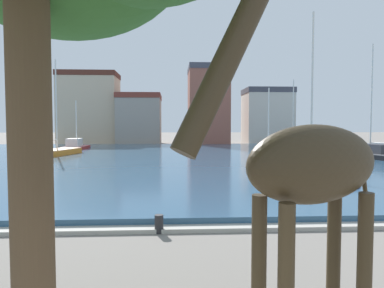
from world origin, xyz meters
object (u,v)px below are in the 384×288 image
sailboat_teal (293,146)px  sailboat_navy (310,170)px  sailboat_white (268,151)px  sailboat_orange (58,153)px  mooring_bollard (159,224)px  sailboat_red (77,147)px  giraffe_statue (304,173)px  sailboat_black (370,155)px

sailboat_teal → sailboat_navy: 25.11m
sailboat_white → sailboat_orange: size_ratio=0.95×
sailboat_navy → mooring_bollard: bearing=-131.3°
sailboat_red → sailboat_navy: size_ratio=0.81×
sailboat_red → sailboat_navy: sailboat_navy is taller
giraffe_statue → sailboat_navy: bearing=67.9°
sailboat_red → giraffe_statue: bearing=-71.5°
sailboat_orange → mooring_bollard: sailboat_orange is taller
giraffe_statue → sailboat_teal: sailboat_teal is taller
giraffe_statue → mooring_bollard: (-1.75, 5.89, -2.18)m
sailboat_white → sailboat_navy: sailboat_navy is taller
giraffe_statue → sailboat_orange: sailboat_orange is taller
sailboat_teal → sailboat_orange: 27.11m
sailboat_black → sailboat_navy: size_ratio=1.08×
sailboat_orange → sailboat_black: 26.88m
giraffe_statue → sailboat_white: bearing=75.2°
sailboat_orange → sailboat_white: bearing=6.7°
sailboat_orange → sailboat_black: size_ratio=0.92×
sailboat_white → sailboat_navy: (-2.22, -16.15, 0.14)m
sailboat_red → sailboat_white: size_ratio=0.85×
sailboat_white → sailboat_navy: bearing=-97.8°
sailboat_red → sailboat_teal: bearing=4.7°
sailboat_navy → mooring_bollard: (-7.69, -8.76, -0.30)m
giraffe_statue → sailboat_navy: (5.94, 14.65, -1.88)m
sailboat_orange → mooring_bollard: (9.93, -22.59, -0.19)m
sailboat_red → sailboat_white: sailboat_white is taller
giraffe_statue → mooring_bollard: bearing=106.5°
sailboat_red → sailboat_navy: 28.42m
sailboat_black → sailboat_white: bearing=135.9°
sailboat_navy → mooring_bollard: sailboat_navy is taller
giraffe_statue → sailboat_teal: 40.94m
giraffe_statue → sailboat_orange: (-11.68, 28.48, -1.99)m
sailboat_black → mooring_bollard: bearing=-132.1°
sailboat_teal → sailboat_black: 14.38m
sailboat_black → giraffe_statue: bearing=-121.5°
sailboat_red → mooring_bollard: size_ratio=14.31×
sailboat_teal → sailboat_white: bearing=-124.2°
giraffe_statue → sailboat_orange: 30.84m
sailboat_teal → sailboat_orange: size_ratio=0.98×
sailboat_orange → mooring_bollard: 24.67m
sailboat_red → sailboat_black: 29.73m
sailboat_white → sailboat_teal: bearing=55.8°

